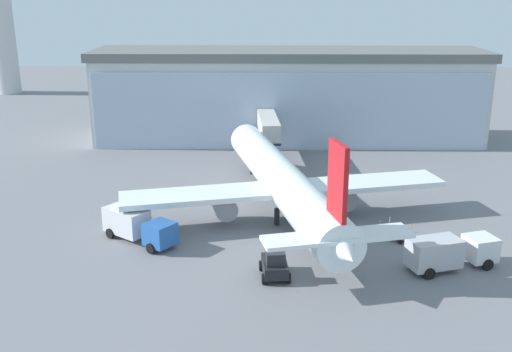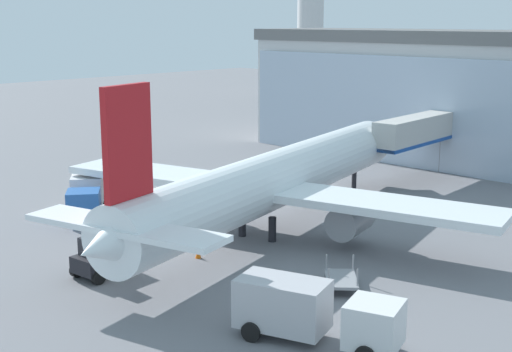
{
  "view_description": "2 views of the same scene",
  "coord_description": "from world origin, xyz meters",
  "px_view_note": "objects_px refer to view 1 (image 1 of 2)",
  "views": [
    {
      "loc": [
        -3.35,
        -47.85,
        21.12
      ],
      "look_at": [
        -4.12,
        4.79,
        4.47
      ],
      "focal_mm": 42.0,
      "sensor_mm": 36.0,
      "label": 1
    },
    {
      "loc": [
        29.54,
        -27.48,
        13.86
      ],
      "look_at": [
        -4.58,
        7.69,
        3.05
      ],
      "focal_mm": 50.0,
      "sensor_mm": 36.0,
      "label": 2
    }
  ],
  "objects_px": {
    "airplane": "(283,182)",
    "catering_truck": "(137,225)",
    "safety_cone_nose": "(292,244)",
    "baggage_cart": "(395,233)",
    "safety_cone_wingtip": "(145,215)",
    "jet_bridge": "(268,126)",
    "fuel_truck": "(449,252)",
    "pushback_tug": "(275,265)"
  },
  "relations": [
    {
      "from": "safety_cone_wingtip",
      "to": "pushback_tug",
      "type": "bearing_deg",
      "value": -44.95
    },
    {
      "from": "jet_bridge",
      "to": "safety_cone_nose",
      "type": "bearing_deg",
      "value": -179.86
    },
    {
      "from": "airplane",
      "to": "fuel_truck",
      "type": "xyz_separation_m",
      "value": [
        12.64,
        -11.16,
        -1.95
      ]
    },
    {
      "from": "airplane",
      "to": "safety_cone_nose",
      "type": "height_order",
      "value": "airplane"
    },
    {
      "from": "baggage_cart",
      "to": "fuel_truck",
      "type": "bearing_deg",
      "value": -15.96
    },
    {
      "from": "airplane",
      "to": "baggage_cart",
      "type": "distance_m",
      "value": 11.37
    },
    {
      "from": "pushback_tug",
      "to": "safety_cone_wingtip",
      "type": "bearing_deg",
      "value": 39.44
    },
    {
      "from": "fuel_truck",
      "to": "baggage_cart",
      "type": "relative_size",
      "value": 2.42
    },
    {
      "from": "pushback_tug",
      "to": "baggage_cart",
      "type": "bearing_deg",
      "value": -60.03
    },
    {
      "from": "safety_cone_nose",
      "to": "safety_cone_wingtip",
      "type": "xyz_separation_m",
      "value": [
        -13.8,
        6.54,
        0.0
      ]
    },
    {
      "from": "fuel_truck",
      "to": "baggage_cart",
      "type": "bearing_deg",
      "value": 98.16
    },
    {
      "from": "baggage_cart",
      "to": "safety_cone_nose",
      "type": "height_order",
      "value": "baggage_cart"
    },
    {
      "from": "baggage_cart",
      "to": "jet_bridge",
      "type": "bearing_deg",
      "value": 161.53
    },
    {
      "from": "safety_cone_nose",
      "to": "baggage_cart",
      "type": "bearing_deg",
      "value": 12.3
    },
    {
      "from": "jet_bridge",
      "to": "safety_cone_nose",
      "type": "relative_size",
      "value": 22.72
    },
    {
      "from": "jet_bridge",
      "to": "fuel_truck",
      "type": "height_order",
      "value": "jet_bridge"
    },
    {
      "from": "airplane",
      "to": "catering_truck",
      "type": "relative_size",
      "value": 5.04
    },
    {
      "from": "catering_truck",
      "to": "fuel_truck",
      "type": "xyz_separation_m",
      "value": [
        25.43,
        -5.06,
        0.0
      ]
    },
    {
      "from": "safety_cone_nose",
      "to": "pushback_tug",
      "type": "bearing_deg",
      "value": -105.68
    },
    {
      "from": "fuel_truck",
      "to": "baggage_cart",
      "type": "distance_m",
      "value": 6.75
    },
    {
      "from": "catering_truck",
      "to": "pushback_tug",
      "type": "distance_m",
      "value": 13.59
    },
    {
      "from": "pushback_tug",
      "to": "safety_cone_nose",
      "type": "xyz_separation_m",
      "value": [
        1.59,
        5.66,
        -0.7
      ]
    },
    {
      "from": "safety_cone_nose",
      "to": "safety_cone_wingtip",
      "type": "height_order",
      "value": "same"
    },
    {
      "from": "fuel_truck",
      "to": "pushback_tug",
      "type": "bearing_deg",
      "value": 169.0
    },
    {
      "from": "fuel_truck",
      "to": "safety_cone_nose",
      "type": "distance_m",
      "value": 12.74
    },
    {
      "from": "airplane",
      "to": "catering_truck",
      "type": "xyz_separation_m",
      "value": [
        -12.8,
        -6.1,
        -1.95
      ]
    },
    {
      "from": "airplane",
      "to": "baggage_cart",
      "type": "relative_size",
      "value": 11.44
    },
    {
      "from": "jet_bridge",
      "to": "pushback_tug",
      "type": "height_order",
      "value": "jet_bridge"
    },
    {
      "from": "catering_truck",
      "to": "safety_cone_wingtip",
      "type": "distance_m",
      "value": 5.64
    },
    {
      "from": "jet_bridge",
      "to": "fuel_truck",
      "type": "bearing_deg",
      "value": -160.05
    },
    {
      "from": "pushback_tug",
      "to": "safety_cone_wingtip",
      "type": "distance_m",
      "value": 17.28
    },
    {
      "from": "jet_bridge",
      "to": "baggage_cart",
      "type": "relative_size",
      "value": 3.96
    },
    {
      "from": "airplane",
      "to": "safety_cone_nose",
      "type": "bearing_deg",
      "value": 171.22
    },
    {
      "from": "catering_truck",
      "to": "safety_cone_nose",
      "type": "distance_m",
      "value": 13.5
    },
    {
      "from": "airplane",
      "to": "jet_bridge",
      "type": "bearing_deg",
      "value": -9.77
    },
    {
      "from": "jet_bridge",
      "to": "safety_cone_nose",
      "type": "xyz_separation_m",
      "value": [
        2.01,
        -27.52,
        -4.04
      ]
    },
    {
      "from": "airplane",
      "to": "safety_cone_wingtip",
      "type": "relative_size",
      "value": 65.57
    },
    {
      "from": "airplane",
      "to": "pushback_tug",
      "type": "relative_size",
      "value": 10.73
    },
    {
      "from": "fuel_truck",
      "to": "pushback_tug",
      "type": "height_order",
      "value": "fuel_truck"
    },
    {
      "from": "airplane",
      "to": "baggage_cart",
      "type": "height_order",
      "value": "airplane"
    },
    {
      "from": "catering_truck",
      "to": "fuel_truck",
      "type": "relative_size",
      "value": 0.94
    },
    {
      "from": "safety_cone_wingtip",
      "to": "jet_bridge",
      "type": "bearing_deg",
      "value": 60.65
    }
  ]
}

